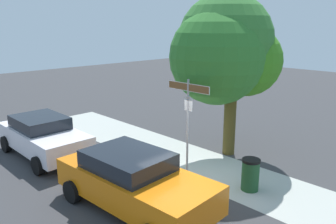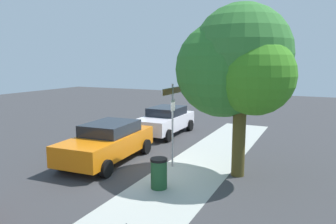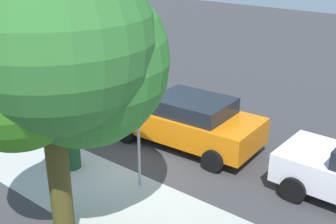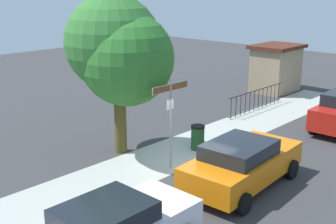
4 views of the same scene
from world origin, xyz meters
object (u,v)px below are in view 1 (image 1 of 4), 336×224
(car_white, at_px, (43,136))
(car_orange, at_px, (134,180))
(street_sign, at_px, (188,107))
(shade_tree, at_px, (226,51))
(trash_bin, at_px, (250,174))

(car_white, distance_m, car_orange, 5.37)
(street_sign, xyz_separation_m, car_orange, (0.50, -2.64, -1.49))
(shade_tree, xyz_separation_m, trash_bin, (2.39, -1.79, -3.43))
(car_white, bearing_deg, shade_tree, 47.65)
(car_orange, bearing_deg, street_sign, 97.38)
(car_white, relative_size, car_orange, 0.92)
(shade_tree, height_order, car_white, shade_tree)
(car_white, bearing_deg, street_sign, 29.18)
(car_white, xyz_separation_m, car_orange, (5.37, 0.05, 0.03))
(trash_bin, bearing_deg, car_white, -155.42)
(shade_tree, relative_size, car_orange, 1.27)
(car_white, height_order, car_orange, car_orange)
(shade_tree, bearing_deg, street_sign, -82.89)
(car_orange, bearing_deg, shade_tree, 95.72)
(car_orange, bearing_deg, car_white, 177.17)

